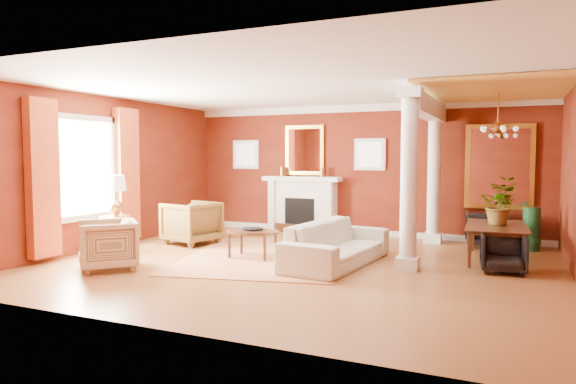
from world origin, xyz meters
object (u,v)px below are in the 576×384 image
at_px(armchair_leopard, 191,220).
at_px(side_table, 115,201).
at_px(sofa, 337,236).
at_px(armchair_stripe, 108,242).
at_px(coffee_table, 253,233).
at_px(dining_table, 499,233).

distance_m(armchair_leopard, side_table, 1.58).
distance_m(sofa, armchair_stripe, 3.61).
height_order(armchair_leopard, side_table, side_table).
bearing_deg(sofa, armchair_stripe, 125.48).
bearing_deg(armchair_stripe, coffee_table, 89.14).
height_order(coffee_table, dining_table, dining_table).
relative_size(sofa, armchair_leopard, 2.53).
bearing_deg(dining_table, side_table, 104.71).
height_order(armchair_leopard, dining_table, dining_table).
relative_size(armchair_stripe, dining_table, 0.50).
distance_m(armchair_stripe, coffee_table, 2.36).
height_order(sofa, armchair_stripe, sofa).
height_order(armchair_stripe, dining_table, dining_table).
bearing_deg(dining_table, armchair_stripe, 117.55).
xyz_separation_m(armchair_stripe, coffee_table, (1.64, 1.70, 0.02)).
distance_m(sofa, side_table, 4.15).
relative_size(sofa, coffee_table, 2.47).
distance_m(armchair_stripe, side_table, 1.60).
xyz_separation_m(sofa, dining_table, (2.38, 1.40, 0.01)).
xyz_separation_m(side_table, dining_table, (6.47, 1.96, -0.46)).
xyz_separation_m(armchair_stripe, dining_table, (5.54, 3.16, 0.05)).
bearing_deg(armchair_stripe, side_table, 171.08).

